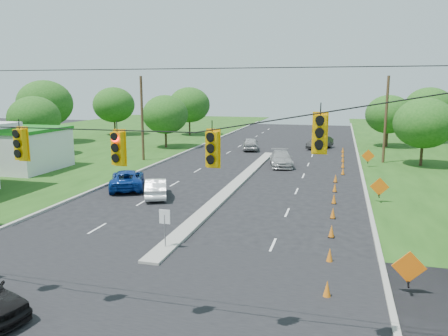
# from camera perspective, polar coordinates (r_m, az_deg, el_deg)

# --- Properties ---
(ground) EXTENTS (160.00, 160.00, 0.00)m
(ground) POSITION_cam_1_polar(r_m,az_deg,el_deg) (17.12, -15.72, -17.33)
(ground) COLOR black
(ground) RESTS_ON ground
(cross_street) EXTENTS (160.00, 14.00, 0.02)m
(cross_street) POSITION_cam_1_polar(r_m,az_deg,el_deg) (17.12, -15.72, -17.33)
(cross_street) COLOR black
(cross_street) RESTS_ON ground
(curb_left) EXTENTS (0.25, 110.00, 0.16)m
(curb_left) POSITION_cam_1_polar(r_m,az_deg,el_deg) (47.23, -7.82, 0.86)
(curb_left) COLOR gray
(curb_left) RESTS_ON ground
(curb_right) EXTENTS (0.25, 110.00, 0.16)m
(curb_right) POSITION_cam_1_polar(r_m,az_deg,el_deg) (43.65, 17.44, -0.33)
(curb_right) COLOR gray
(curb_right) RESTS_ON ground
(median) EXTENTS (1.00, 34.00, 0.18)m
(median) POSITION_cam_1_polar(r_m,az_deg,el_deg) (35.71, 1.61, -2.20)
(median) COLOR gray
(median) RESTS_ON ground
(median_sign) EXTENTS (0.55, 0.06, 2.05)m
(median_sign) POSITION_cam_1_polar(r_m,az_deg,el_deg) (21.51, -7.74, -6.93)
(median_sign) COLOR gray
(median_sign) RESTS_ON ground
(signal_span) EXTENTS (25.60, 0.32, 9.00)m
(signal_span) POSITION_cam_1_polar(r_m,az_deg,el_deg) (14.67, -18.84, -1.51)
(signal_span) COLOR #422D1C
(signal_span) RESTS_ON ground
(utility_pole_far_left) EXTENTS (0.28, 0.28, 9.00)m
(utility_pole_far_left) POSITION_cam_1_polar(r_m,az_deg,el_deg) (47.67, -10.64, 6.32)
(utility_pole_far_left) COLOR #422D1C
(utility_pole_far_left) RESTS_ON ground
(utility_pole_far_right) EXTENTS (0.28, 0.28, 9.00)m
(utility_pole_far_right) POSITION_cam_1_polar(r_m,az_deg,el_deg) (48.21, 20.37, 5.89)
(utility_pole_far_right) COLOR #422D1C
(utility_pole_far_right) RESTS_ON ground
(cone_0) EXTENTS (0.32, 0.32, 0.70)m
(cone_0) POSITION_cam_1_polar(r_m,az_deg,el_deg) (17.59, 13.31, -15.14)
(cone_0) COLOR orange
(cone_0) RESTS_ON ground
(cone_1) EXTENTS (0.32, 0.32, 0.70)m
(cone_1) POSITION_cam_1_polar(r_m,az_deg,el_deg) (20.80, 13.64, -11.01)
(cone_1) COLOR orange
(cone_1) RESTS_ON ground
(cone_2) EXTENTS (0.32, 0.32, 0.70)m
(cone_2) POSITION_cam_1_polar(r_m,az_deg,el_deg) (24.10, 13.87, -7.99)
(cone_2) COLOR orange
(cone_2) RESTS_ON ground
(cone_3) EXTENTS (0.32, 0.32, 0.70)m
(cone_3) POSITION_cam_1_polar(r_m,az_deg,el_deg) (27.44, 14.04, -5.71)
(cone_3) COLOR orange
(cone_3) RESTS_ON ground
(cone_4) EXTENTS (0.32, 0.32, 0.70)m
(cone_4) POSITION_cam_1_polar(r_m,az_deg,el_deg) (30.82, 14.17, -3.92)
(cone_4) COLOR orange
(cone_4) RESTS_ON ground
(cone_5) EXTENTS (0.32, 0.32, 0.70)m
(cone_5) POSITION_cam_1_polar(r_m,az_deg,el_deg) (34.23, 14.28, -2.49)
(cone_5) COLOR orange
(cone_5) RESTS_ON ground
(cone_6) EXTENTS (0.32, 0.32, 0.70)m
(cone_6) POSITION_cam_1_polar(r_m,az_deg,el_deg) (37.65, 14.37, -1.31)
(cone_6) COLOR orange
(cone_6) RESTS_ON ground
(cone_7) EXTENTS (0.32, 0.32, 0.70)m
(cone_7) POSITION_cam_1_polar(r_m,az_deg,el_deg) (41.09, 15.28, -0.38)
(cone_7) COLOR orange
(cone_7) RESTS_ON ground
(cone_8) EXTENTS (0.32, 0.32, 0.70)m
(cone_8) POSITION_cam_1_polar(r_m,az_deg,el_deg) (44.53, 15.27, 0.45)
(cone_8) COLOR orange
(cone_8) RESTS_ON ground
(cone_9) EXTENTS (0.32, 0.32, 0.70)m
(cone_9) POSITION_cam_1_polar(r_m,az_deg,el_deg) (47.98, 15.27, 1.16)
(cone_9) COLOR orange
(cone_9) RESTS_ON ground
(cone_10) EXTENTS (0.32, 0.32, 0.70)m
(cone_10) POSITION_cam_1_polar(r_m,az_deg,el_deg) (51.44, 15.27, 1.78)
(cone_10) COLOR orange
(cone_10) RESTS_ON ground
(cone_11) EXTENTS (0.32, 0.32, 0.70)m
(cone_11) POSITION_cam_1_polar(r_m,az_deg,el_deg) (54.91, 15.26, 2.31)
(cone_11) COLOR orange
(cone_11) RESTS_ON ground
(work_sign_0) EXTENTS (1.27, 0.58, 1.37)m
(work_sign_0) POSITION_cam_1_polar(r_m,az_deg,el_deg) (18.41, 23.00, -12.00)
(work_sign_0) COLOR black
(work_sign_0) RESTS_ON ground
(work_sign_1) EXTENTS (1.27, 0.58, 1.37)m
(work_sign_1) POSITION_cam_1_polar(r_m,az_deg,el_deg) (31.75, 19.64, -2.42)
(work_sign_1) COLOR black
(work_sign_1) RESTS_ON ground
(work_sign_2) EXTENTS (1.27, 0.58, 1.37)m
(work_sign_2) POSITION_cam_1_polar(r_m,az_deg,el_deg) (45.48, 18.30, 1.44)
(work_sign_2) COLOR black
(work_sign_2) RESTS_ON ground
(tree_2) EXTENTS (5.88, 5.88, 6.86)m
(tree_2) POSITION_cam_1_polar(r_m,az_deg,el_deg) (54.86, -23.54, 5.99)
(tree_2) COLOR black
(tree_2) RESTS_ON ground
(tree_3) EXTENTS (7.56, 7.56, 8.82)m
(tree_3) POSITION_cam_1_polar(r_m,az_deg,el_deg) (66.37, -22.34, 7.80)
(tree_3) COLOR black
(tree_3) RESTS_ON ground
(tree_4) EXTENTS (6.72, 6.72, 7.84)m
(tree_4) POSITION_cam_1_polar(r_m,az_deg,el_deg) (74.28, -14.19, 8.00)
(tree_4) COLOR black
(tree_4) RESTS_ON ground
(tree_5) EXTENTS (5.88, 5.88, 6.86)m
(tree_5) POSITION_cam_1_polar(r_m,az_deg,el_deg) (57.40, -7.68, 6.94)
(tree_5) COLOR black
(tree_5) RESTS_ON ground
(tree_6) EXTENTS (6.72, 6.72, 7.84)m
(tree_6) POSITION_cam_1_polar(r_m,az_deg,el_deg) (72.07, -4.55, 8.22)
(tree_6) COLOR black
(tree_6) RESTS_ON ground
(tree_9) EXTENTS (5.88, 5.88, 6.86)m
(tree_9) POSITION_cam_1_polar(r_m,az_deg,el_deg) (47.69, 24.67, 5.35)
(tree_9) COLOR black
(tree_9) RESTS_ON ground
(tree_11) EXTENTS (6.72, 6.72, 7.84)m
(tree_11) POSITION_cam_1_polar(r_m,az_deg,el_deg) (68.99, 25.17, 7.15)
(tree_11) COLOR black
(tree_11) RESTS_ON ground
(tree_12) EXTENTS (5.88, 5.88, 6.86)m
(tree_12) POSITION_cam_1_polar(r_m,az_deg,el_deg) (61.28, 20.69, 6.58)
(tree_12) COLOR black
(tree_12) RESTS_ON ground
(white_sedan) EXTENTS (2.99, 4.47, 1.39)m
(white_sedan) POSITION_cam_1_polar(r_m,az_deg,el_deg) (31.95, -8.86, -2.57)
(white_sedan) COLOR white
(white_sedan) RESTS_ON ground
(blue_pickup) EXTENTS (4.47, 5.91, 1.49)m
(blue_pickup) POSITION_cam_1_polar(r_m,az_deg,el_deg) (35.05, -12.54, -1.44)
(blue_pickup) COLOR navy
(blue_pickup) RESTS_ON ground
(silver_car_far) EXTENTS (3.14, 5.61, 1.53)m
(silver_car_far) POSITION_cam_1_polar(r_m,az_deg,el_deg) (44.21, 7.48, 1.22)
(silver_car_far) COLOR #9B9B9B
(silver_car_far) RESTS_ON ground
(silver_car_oncoming) EXTENTS (2.76, 4.95, 1.59)m
(silver_car_oncoming) POSITION_cam_1_polar(r_m,az_deg,el_deg) (55.14, 3.49, 3.17)
(silver_car_oncoming) COLOR #A1A1A1
(silver_car_oncoming) RESTS_ON ground
(dark_car_receding) EXTENTS (3.39, 5.19, 1.62)m
(dark_car_receding) POSITION_cam_1_polar(r_m,az_deg,el_deg) (57.60, 12.41, 3.27)
(dark_car_receding) COLOR #252525
(dark_car_receding) RESTS_ON ground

